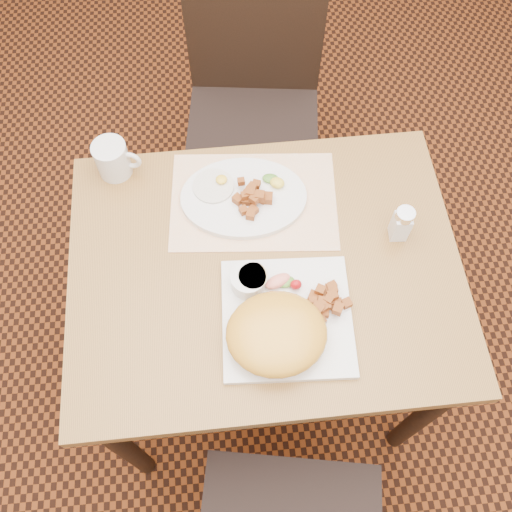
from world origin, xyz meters
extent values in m
plane|color=black|center=(0.00, 0.00, 0.00)|extent=(8.00, 8.00, 0.00)
cube|color=olive|center=(0.00, 0.00, 0.73)|extent=(0.90, 0.70, 0.03)
cylinder|color=black|center=(-0.40, -0.30, 0.36)|extent=(0.05, 0.05, 0.71)
cylinder|color=black|center=(0.40, -0.30, 0.36)|extent=(0.05, 0.05, 0.71)
cylinder|color=black|center=(-0.40, 0.30, 0.36)|extent=(0.05, 0.05, 0.71)
cylinder|color=black|center=(0.40, 0.30, 0.36)|extent=(0.05, 0.05, 0.71)
cylinder|color=black|center=(-0.15, -0.38, 0.21)|extent=(0.04, 0.04, 0.42)
cylinder|color=black|center=(0.20, -0.45, 0.21)|extent=(0.04, 0.04, 0.42)
cube|color=black|center=(0.03, 0.62, 0.45)|extent=(0.47, 0.47, 0.05)
cylinder|color=black|center=(0.23, 0.78, 0.21)|extent=(0.04, 0.04, 0.42)
cylinder|color=black|center=(0.18, 0.42, 0.21)|extent=(0.04, 0.04, 0.42)
cylinder|color=black|center=(-0.12, 0.83, 0.21)|extent=(0.04, 0.04, 0.42)
cylinder|color=black|center=(-0.17, 0.47, 0.21)|extent=(0.04, 0.04, 0.42)
cube|color=black|center=(0.06, 0.82, 0.72)|extent=(0.42, 0.10, 0.50)
cube|color=white|center=(-0.01, 0.18, 0.75)|extent=(0.42, 0.31, 0.00)
cube|color=silver|center=(0.03, -0.13, 0.76)|extent=(0.30, 0.30, 0.02)
ellipsoid|color=gold|center=(0.00, -0.18, 0.80)|extent=(0.21, 0.19, 0.08)
ellipsoid|color=gold|center=(0.03, -0.20, 0.78)|extent=(0.08, 0.08, 0.03)
ellipsoid|color=gold|center=(-0.06, -0.15, 0.78)|extent=(0.08, 0.08, 0.03)
cylinder|color=silver|center=(-0.04, -0.05, 0.79)|extent=(0.08, 0.08, 0.04)
cylinder|color=beige|center=(-0.03, -0.05, 0.81)|extent=(0.06, 0.06, 0.01)
ellipsoid|color=#387223|center=(0.04, -0.05, 0.77)|extent=(0.04, 0.03, 0.01)
ellipsoid|color=red|center=(0.06, -0.07, 0.78)|extent=(0.03, 0.02, 0.03)
ellipsoid|color=#F28C72|center=(0.02, -0.05, 0.78)|extent=(0.07, 0.05, 0.02)
cylinder|color=white|center=(-0.10, 0.22, 0.77)|extent=(0.10, 0.10, 0.01)
ellipsoid|color=yellow|center=(-0.08, 0.23, 0.78)|extent=(0.03, 0.03, 0.01)
ellipsoid|color=#387223|center=(0.04, 0.22, 0.78)|extent=(0.04, 0.04, 0.01)
ellipsoid|color=yellow|center=(0.05, 0.21, 0.78)|extent=(0.05, 0.04, 0.02)
cube|color=white|center=(0.32, 0.05, 0.79)|extent=(0.04, 0.04, 0.08)
cylinder|color=silver|center=(0.32, 0.05, 0.84)|extent=(0.05, 0.05, 0.02)
cylinder|color=silver|center=(-0.34, 0.30, 0.80)|extent=(0.08, 0.08, 0.09)
torus|color=silver|center=(-0.30, 0.29, 0.80)|extent=(0.06, 0.02, 0.06)
cube|color=#9B4D19|center=(0.14, -0.12, 0.77)|extent=(0.02, 0.02, 0.02)
cube|color=#9B4D19|center=(0.09, -0.11, 0.79)|extent=(0.02, 0.02, 0.01)
cube|color=#9B4D19|center=(0.12, -0.10, 0.77)|extent=(0.02, 0.02, 0.02)
cube|color=#9B4D19|center=(0.09, -0.10, 0.78)|extent=(0.03, 0.03, 0.02)
cube|color=#9B4D19|center=(0.14, -0.12, 0.78)|extent=(0.02, 0.02, 0.02)
cube|color=#9B4D19|center=(0.13, -0.12, 0.77)|extent=(0.02, 0.02, 0.02)
cube|color=#9B4D19|center=(0.11, -0.14, 0.77)|extent=(0.02, 0.02, 0.02)
cube|color=#9B4D19|center=(0.14, -0.07, 0.77)|extent=(0.02, 0.02, 0.02)
cube|color=#9B4D19|center=(0.16, -0.12, 0.77)|extent=(0.02, 0.02, 0.02)
cube|color=#9B4D19|center=(0.11, -0.12, 0.79)|extent=(0.02, 0.02, 0.02)
cube|color=#9B4D19|center=(0.13, -0.12, 0.77)|extent=(0.02, 0.02, 0.02)
cube|color=#9B4D19|center=(0.10, -0.11, 0.77)|extent=(0.02, 0.02, 0.02)
cube|color=#9B4D19|center=(0.08, -0.14, 0.79)|extent=(0.03, 0.03, 0.02)
cube|color=#9B4D19|center=(0.11, -0.09, 0.78)|extent=(0.03, 0.03, 0.02)
cube|color=#9B4D19|center=(0.14, -0.08, 0.78)|extent=(0.02, 0.02, 0.02)
cube|color=#9B4D19|center=(0.11, -0.12, 0.77)|extent=(0.02, 0.02, 0.02)
cube|color=#9B4D19|center=(0.10, -0.13, 0.79)|extent=(0.03, 0.03, 0.02)
cube|color=#9B4D19|center=(0.13, -0.11, 0.79)|extent=(0.03, 0.03, 0.02)
cube|color=#9B4D19|center=(0.14, -0.14, 0.79)|extent=(0.03, 0.03, 0.02)
cube|color=#9B4D19|center=(0.11, -0.13, 0.79)|extent=(0.02, 0.02, 0.02)
cube|color=#9B4D19|center=(0.12, -0.12, 0.79)|extent=(0.02, 0.02, 0.01)
cube|color=#9B4D19|center=(0.11, -0.12, 0.78)|extent=(0.02, 0.02, 0.02)
cube|color=#9B4D19|center=(0.11, -0.09, 0.79)|extent=(0.03, 0.03, 0.02)
cube|color=#9B4D19|center=(0.13, -0.08, 0.77)|extent=(0.02, 0.02, 0.01)
cube|color=#9B4D19|center=(0.10, -0.15, 0.78)|extent=(0.03, 0.03, 0.02)
cube|color=#9B4D19|center=(0.12, -0.11, 0.79)|extent=(0.03, 0.03, 0.02)
cube|color=#9B4D19|center=(0.13, -0.11, 0.78)|extent=(0.02, 0.02, 0.02)
cube|color=#9B4D19|center=(0.08, -0.12, 0.78)|extent=(0.02, 0.03, 0.02)
cube|color=#9B4D19|center=(-0.03, 0.18, 0.78)|extent=(0.03, 0.03, 0.02)
cube|color=#9B4D19|center=(-0.01, 0.16, 0.79)|extent=(0.02, 0.02, 0.02)
cube|color=#9B4D19|center=(-0.05, 0.17, 0.78)|extent=(0.03, 0.03, 0.02)
cube|color=#9B4D19|center=(-0.03, 0.17, 0.79)|extent=(0.02, 0.02, 0.02)
cube|color=#9B4D19|center=(-0.03, 0.17, 0.78)|extent=(0.03, 0.03, 0.02)
cube|color=#9B4D19|center=(-0.02, 0.17, 0.78)|extent=(0.02, 0.02, 0.01)
cube|color=#9B4D19|center=(0.00, 0.16, 0.80)|extent=(0.02, 0.03, 0.02)
cube|color=#9B4D19|center=(0.00, 0.20, 0.79)|extent=(0.02, 0.02, 0.02)
cube|color=#9B4D19|center=(-0.04, 0.21, 0.79)|extent=(0.02, 0.02, 0.02)
cube|color=#9B4D19|center=(-0.02, 0.17, 0.78)|extent=(0.02, 0.02, 0.02)
cube|color=#9B4D19|center=(0.01, 0.16, 0.78)|extent=(0.02, 0.02, 0.01)
cube|color=#9B4D19|center=(-0.04, 0.14, 0.78)|extent=(0.02, 0.02, 0.02)
cube|color=#9B4D19|center=(-0.01, 0.19, 0.79)|extent=(0.03, 0.03, 0.02)
cube|color=#9B4D19|center=(-0.01, 0.16, 0.79)|extent=(0.03, 0.03, 0.02)
cube|color=#9B4D19|center=(-0.02, 0.14, 0.78)|extent=(0.03, 0.03, 0.02)
cube|color=#9B4D19|center=(-0.02, 0.17, 0.80)|extent=(0.03, 0.02, 0.02)
cube|color=#9B4D19|center=(-0.02, 0.17, 0.80)|extent=(0.03, 0.03, 0.02)
cube|color=#9B4D19|center=(-0.02, 0.12, 0.78)|extent=(0.03, 0.03, 0.02)
cube|color=#9B4D19|center=(0.02, 0.16, 0.78)|extent=(0.03, 0.03, 0.02)
camera|label=1|loc=(-0.08, -0.57, 1.92)|focal=40.00mm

